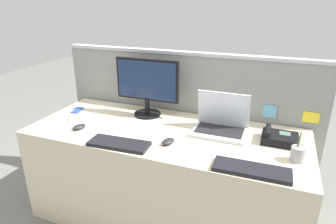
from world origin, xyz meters
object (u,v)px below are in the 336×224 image
at_px(desk_phone, 279,138).
at_px(cell_phone_white_slab, 78,118).
at_px(desktop_monitor, 147,84).
at_px(cell_phone_blue_case, 77,110).
at_px(keyboard_spare, 251,170).
at_px(pen_cup, 298,154).
at_px(computer_mouse_right_hand, 79,127).
at_px(computer_mouse_left_hand, 168,142).
at_px(keyboard_main, 119,144).
at_px(laptop, 221,122).

xyz_separation_m(desk_phone, cell_phone_white_slab, (-1.41, -0.15, -0.03)).
distance_m(desktop_monitor, cell_phone_blue_case, 0.63).
distance_m(keyboard_spare, pen_cup, 0.30).
bearing_deg(computer_mouse_right_hand, cell_phone_blue_case, 146.33).
distance_m(desktop_monitor, keyboard_spare, 1.02).
distance_m(pen_cup, cell_phone_blue_case, 1.64).
distance_m(computer_mouse_right_hand, pen_cup, 1.39).
distance_m(computer_mouse_right_hand, computer_mouse_left_hand, 0.65).
bearing_deg(keyboard_spare, keyboard_main, 178.77).
distance_m(desk_phone, cell_phone_blue_case, 1.52).
bearing_deg(computer_mouse_left_hand, desk_phone, 41.64).
relative_size(cell_phone_white_slab, cell_phone_blue_case, 1.14).
relative_size(laptop, computer_mouse_left_hand, 3.49).
height_order(keyboard_main, pen_cup, pen_cup).
bearing_deg(computer_mouse_left_hand, keyboard_spare, 3.90).
distance_m(computer_mouse_right_hand, cell_phone_white_slab, 0.19).
distance_m(laptop, computer_mouse_left_hand, 0.40).
distance_m(desktop_monitor, desk_phone, 0.99).
relative_size(desk_phone, cell_phone_blue_case, 1.73).
relative_size(keyboard_main, computer_mouse_left_hand, 3.76).
height_order(desk_phone, keyboard_main, desk_phone).
relative_size(desktop_monitor, desk_phone, 2.29).
distance_m(desk_phone, cell_phone_white_slab, 1.42).
height_order(laptop, computer_mouse_right_hand, laptop).
height_order(keyboard_spare, computer_mouse_left_hand, computer_mouse_left_hand).
relative_size(desktop_monitor, laptop, 1.42).
bearing_deg(pen_cup, desktop_monitor, 162.69).
bearing_deg(pen_cup, computer_mouse_left_hand, -174.58).
bearing_deg(cell_phone_blue_case, computer_mouse_right_hand, -64.95).
bearing_deg(computer_mouse_right_hand, pen_cup, 20.38).
height_order(keyboard_main, computer_mouse_left_hand, computer_mouse_left_hand).
height_order(laptop, pen_cup, laptop).
relative_size(desktop_monitor, pen_cup, 2.83).
bearing_deg(computer_mouse_left_hand, pen_cup, 23.51).
relative_size(keyboard_spare, computer_mouse_left_hand, 3.97).
height_order(keyboard_main, cell_phone_white_slab, keyboard_main).
xyz_separation_m(laptop, cell_phone_blue_case, (-1.15, -0.03, -0.06)).
height_order(desktop_monitor, pen_cup, desktop_monitor).
height_order(laptop, desk_phone, laptop).
distance_m(laptop, computer_mouse_right_hand, 0.97).
distance_m(desk_phone, computer_mouse_left_hand, 0.69).
relative_size(pen_cup, cell_phone_white_slab, 1.22).
xyz_separation_m(keyboard_spare, computer_mouse_right_hand, (-1.17, 0.11, 0.01)).
bearing_deg(keyboard_main, pen_cup, 7.59).
distance_m(keyboard_spare, cell_phone_white_slab, 1.32).
height_order(cell_phone_white_slab, cell_phone_blue_case, same).
distance_m(keyboard_main, cell_phone_white_slab, 0.56).
relative_size(keyboard_spare, pen_cup, 2.27).
height_order(laptop, cell_phone_blue_case, laptop).
bearing_deg(cell_phone_white_slab, desktop_monitor, 68.88).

